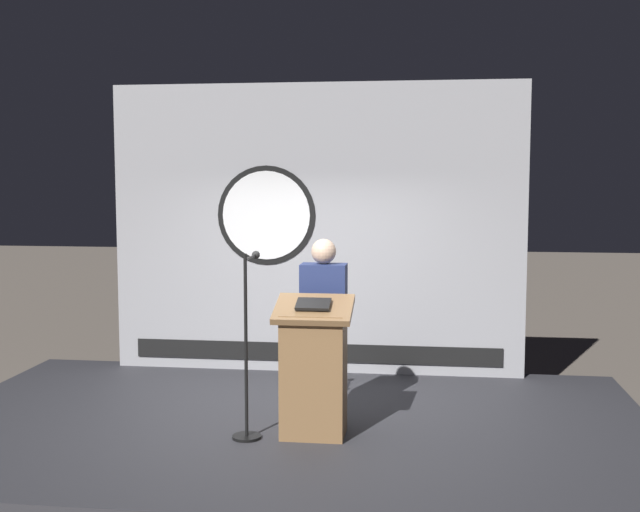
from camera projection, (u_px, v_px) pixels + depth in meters
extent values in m
plane|color=#6B6056|center=(288.00, 454.00, 7.04)|extent=(40.00, 40.00, 0.00)
cube|color=#333338|center=(288.00, 438.00, 7.02)|extent=(6.40, 4.00, 0.30)
cube|color=#9E9EA3|center=(316.00, 229.00, 8.68)|extent=(4.50, 0.10, 3.15)
cylinder|color=black|center=(266.00, 215.00, 8.68)|extent=(1.08, 0.02, 1.08)
cylinder|color=white|center=(266.00, 215.00, 8.68)|extent=(0.97, 0.02, 0.97)
cube|color=black|center=(315.00, 352.00, 8.76)|extent=(4.05, 0.02, 0.20)
cube|color=olive|center=(314.00, 374.00, 6.58)|extent=(0.52, 0.40, 1.03)
cube|color=olive|center=(314.00, 309.00, 6.52)|extent=(0.64, 0.49, 0.19)
cube|color=black|center=(313.00, 304.00, 6.50)|extent=(0.28, 0.20, 0.08)
cylinder|color=black|center=(324.00, 374.00, 7.06)|extent=(0.26, 0.26, 0.80)
cube|color=navy|center=(324.00, 297.00, 6.99)|extent=(0.40, 0.24, 0.58)
sphere|color=beige|center=(324.00, 251.00, 6.95)|extent=(0.22, 0.22, 0.22)
cylinder|color=black|center=(247.00, 437.00, 6.55)|extent=(0.24, 0.24, 0.02)
cylinder|color=black|center=(246.00, 347.00, 6.47)|extent=(0.03, 0.03, 1.53)
cylinder|color=black|center=(251.00, 257.00, 6.61)|extent=(0.02, 0.41, 0.02)
sphere|color=#262626|center=(256.00, 255.00, 6.81)|extent=(0.07, 0.07, 0.07)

